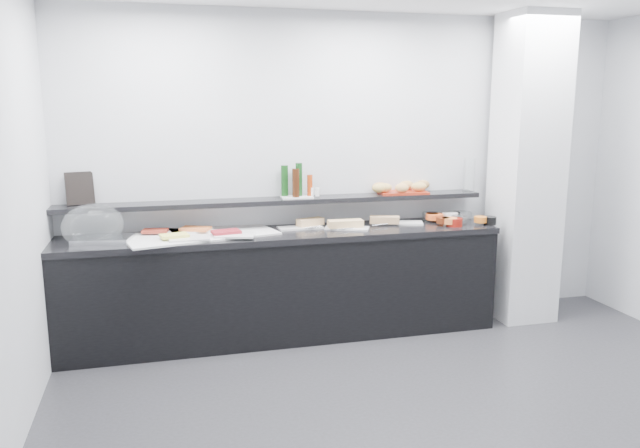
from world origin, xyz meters
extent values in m
plane|color=#2D2D30|center=(0.00, 0.00, 0.00)|extent=(5.00, 5.00, 0.00)
cube|color=silver|center=(0.00, 2.00, 1.35)|extent=(5.00, 0.02, 2.70)
cube|color=silver|center=(1.50, 1.65, 1.35)|extent=(0.50, 0.50, 2.70)
cube|color=black|center=(-0.70, 1.70, 0.42)|extent=(3.60, 0.60, 0.85)
cube|color=black|center=(-0.70, 1.70, 0.88)|extent=(3.62, 0.62, 0.05)
cube|color=black|center=(-0.70, 1.88, 1.13)|extent=(3.60, 0.25, 0.04)
cube|color=silver|center=(-2.10, 1.68, 0.92)|extent=(0.47, 0.36, 0.04)
ellipsoid|color=silver|center=(-2.17, 1.70, 1.03)|extent=(0.55, 0.46, 0.34)
cube|color=silver|center=(-1.37, 1.72, 0.91)|extent=(1.28, 0.82, 0.01)
cube|color=silver|center=(-1.63, 1.84, 0.92)|extent=(0.32, 0.27, 0.01)
cube|color=maroon|center=(-1.72, 1.80, 0.94)|extent=(0.21, 0.16, 0.02)
cube|color=white|center=(-1.43, 1.84, 0.92)|extent=(0.37, 0.27, 0.01)
cube|color=orange|center=(-1.40, 1.80, 0.94)|extent=(0.27, 0.23, 0.02)
cube|color=silver|center=(-1.46, 1.53, 0.92)|extent=(0.31, 0.21, 0.01)
cube|color=#F9F461|center=(-1.57, 1.57, 0.94)|extent=(0.23, 0.17, 0.02)
cube|color=white|center=(-1.11, 1.56, 0.92)|extent=(0.35, 0.28, 0.01)
cube|color=maroon|center=(-1.17, 1.62, 0.94)|extent=(0.24, 0.18, 0.02)
cube|color=silver|center=(-0.53, 1.80, 0.91)|extent=(0.38, 0.18, 0.01)
cube|color=tan|center=(-0.44, 1.83, 0.94)|extent=(0.25, 0.16, 0.06)
cylinder|color=silver|center=(-0.43, 1.72, 0.92)|extent=(0.16, 0.05, 0.01)
cube|color=silver|center=(-0.16, 1.67, 0.91)|extent=(0.40, 0.29, 0.01)
cube|color=#DCB073|center=(-0.17, 1.68, 0.94)|extent=(0.30, 0.12, 0.06)
cylinder|color=#AAACB1|center=(-0.20, 1.61, 0.92)|extent=(0.16, 0.03, 0.01)
cube|color=white|center=(0.37, 1.78, 0.91)|extent=(0.41, 0.27, 0.01)
cube|color=tan|center=(0.21, 1.77, 0.94)|extent=(0.27, 0.18, 0.06)
cylinder|color=#ADAEB4|center=(0.14, 1.69, 0.92)|extent=(0.16, 0.04, 0.01)
cylinder|color=silver|center=(0.69, 1.84, 0.94)|extent=(0.19, 0.19, 0.07)
cylinder|color=#F75B21|center=(0.69, 1.78, 0.95)|extent=(0.16, 0.16, 0.05)
cylinder|color=black|center=(0.89, 1.83, 0.94)|extent=(0.16, 0.16, 0.07)
cylinder|color=#5D1C0D|center=(0.68, 1.82, 0.95)|extent=(0.13, 0.13, 0.05)
cylinder|color=white|center=(0.98, 1.82, 0.94)|extent=(0.18, 0.18, 0.07)
cylinder|color=white|center=(0.85, 1.81, 0.95)|extent=(0.18, 0.18, 0.05)
cylinder|color=maroon|center=(0.77, 1.56, 0.94)|extent=(0.15, 0.15, 0.07)
cylinder|color=#59200C|center=(0.69, 1.61, 0.95)|extent=(0.15, 0.15, 0.05)
cylinder|color=silver|center=(0.85, 1.63, 0.94)|extent=(0.18, 0.18, 0.07)
cylinder|color=orange|center=(0.73, 1.57, 0.95)|extent=(0.13, 0.13, 0.05)
cylinder|color=black|center=(1.10, 1.54, 0.94)|extent=(0.12, 0.12, 0.07)
cylinder|color=orange|center=(1.02, 1.56, 0.95)|extent=(0.14, 0.14, 0.05)
cube|color=black|center=(-2.28, 1.96, 1.28)|extent=(0.22, 0.12, 0.26)
cube|color=#CBAA92|center=(-2.28, 1.96, 1.28)|extent=(0.19, 0.09, 0.22)
cube|color=white|center=(-0.54, 1.88, 1.16)|extent=(0.27, 0.17, 0.01)
cylinder|color=#103D12|center=(-0.63, 1.94, 1.29)|extent=(0.07, 0.07, 0.26)
cylinder|color=#351809|center=(-0.56, 1.84, 1.28)|extent=(0.08, 0.08, 0.24)
cylinder|color=#103C14|center=(-0.52, 1.91, 1.30)|extent=(0.07, 0.07, 0.28)
cylinder|color=#AA340C|center=(-0.43, 1.89, 1.25)|extent=(0.06, 0.06, 0.18)
cylinder|color=white|center=(-0.41, 1.87, 1.20)|extent=(0.04, 0.04, 0.07)
cylinder|color=white|center=(-0.37, 1.85, 1.20)|extent=(0.04, 0.04, 0.07)
cube|color=maroon|center=(0.43, 1.91, 1.16)|extent=(0.44, 0.33, 0.02)
ellipsoid|color=#B27543|center=(0.22, 1.93, 1.21)|extent=(0.15, 0.10, 0.08)
ellipsoid|color=tan|center=(0.49, 1.97, 1.21)|extent=(0.14, 0.09, 0.08)
ellipsoid|color=#AB7C41|center=(0.65, 1.98, 1.21)|extent=(0.13, 0.09, 0.08)
ellipsoid|color=tan|center=(0.19, 1.85, 1.21)|extent=(0.14, 0.09, 0.08)
ellipsoid|color=tan|center=(0.38, 1.81, 1.21)|extent=(0.14, 0.10, 0.08)
ellipsoid|color=tan|center=(0.56, 1.85, 1.21)|extent=(0.15, 0.10, 0.08)
ellipsoid|color=tan|center=(0.24, 1.87, 1.21)|extent=(0.16, 0.13, 0.08)
cylinder|color=silver|center=(1.06, 1.88, 1.30)|extent=(0.13, 0.13, 0.30)
camera|label=1|loc=(-1.67, -3.23, 1.95)|focal=35.00mm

